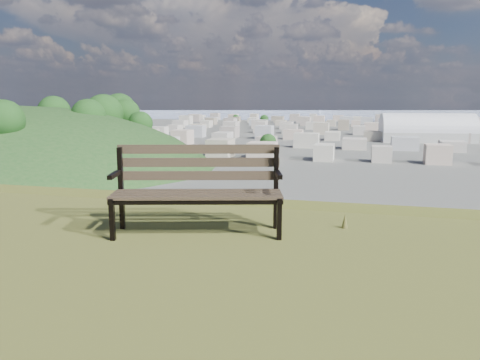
# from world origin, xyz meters

# --- Properties ---
(park_bench) EXTENTS (2.03, 1.10, 1.01)m
(park_bench) POSITION_xyz_m (0.72, 2.62, 25.57)
(park_bench) COLOR #483A2A
(park_bench) RESTS_ON hilltop_mesa
(arena) EXTENTS (56.25, 28.62, 22.83)m
(arena) POSITION_xyz_m (42.47, 302.89, 5.38)
(arena) COLOR #B7B7B3
(arena) RESTS_ON ground
(green_wooded_hill) EXTENTS (183.27, 146.62, 91.64)m
(green_wooded_hill) POSITION_xyz_m (-128.31, 154.73, 0.14)
(green_wooded_hill) COLOR #1A3E17
(green_wooded_hill) RESTS_ON ground
(city_blocks) EXTENTS (395.00, 361.00, 7.00)m
(city_blocks) POSITION_xyz_m (0.00, 394.44, 3.50)
(city_blocks) COLOR beige
(city_blocks) RESTS_ON ground
(city_trees) EXTENTS (406.52, 387.20, 9.98)m
(city_trees) POSITION_xyz_m (-26.39, 319.00, 4.83)
(city_trees) COLOR #322019
(city_trees) RESTS_ON ground
(bay_water) EXTENTS (2400.00, 700.00, 0.12)m
(bay_water) POSITION_xyz_m (0.00, 900.00, 0.00)
(bay_water) COLOR #97A3C0
(bay_water) RESTS_ON ground
(far_hills) EXTENTS (2050.00, 340.00, 60.00)m
(far_hills) POSITION_xyz_m (-60.92, 1402.93, 25.47)
(far_hills) COLOR #9FAAC5
(far_hills) RESTS_ON ground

